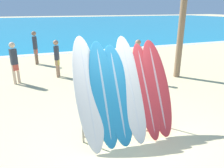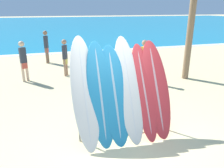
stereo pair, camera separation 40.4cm
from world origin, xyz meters
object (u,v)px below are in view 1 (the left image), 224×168
(surfboard_slot_4, at_px, (146,90))
(person_near_water, at_px, (35,47))
(surfboard_slot_1, at_px, (104,94))
(person_far_right, at_px, (57,57))
(surfboard_slot_3, at_px, (131,88))
(person_mid_beach, at_px, (14,62))
(person_far_left, at_px, (137,59))
(surfboard_slot_2, at_px, (118,94))
(surfboard_slot_5, at_px, (157,87))
(surfboard_rack, at_px, (125,114))
(surfboard_slot_0, at_px, (88,93))

(surfboard_slot_4, distance_m, person_near_water, 7.85)
(surfboard_slot_1, distance_m, person_far_right, 5.00)
(surfboard_slot_3, relative_size, person_mid_beach, 1.37)
(person_near_water, height_order, person_far_left, person_near_water)
(surfboard_slot_2, xyz_separation_m, person_mid_beach, (-2.19, 4.70, -0.14))
(surfboard_slot_4, relative_size, surfboard_slot_5, 0.97)
(surfboard_rack, relative_size, person_far_right, 1.29)
(person_far_left, bearing_deg, surfboard_rack, 115.13)
(surfboard_slot_4, bearing_deg, surfboard_slot_2, -179.57)
(surfboard_slot_4, relative_size, person_far_left, 1.22)
(person_far_right, bearing_deg, surfboard_slot_5, 44.03)
(surfboard_slot_1, xyz_separation_m, surfboard_slot_2, (0.30, -0.02, -0.05))
(surfboard_rack, relative_size, surfboard_slot_0, 0.90)
(surfboard_rack, height_order, person_far_left, person_far_left)
(surfboard_rack, distance_m, surfboard_slot_3, 0.60)
(surfboard_slot_5, xyz_separation_m, person_mid_beach, (-3.18, 4.68, -0.16))
(person_mid_beach, bearing_deg, person_near_water, 46.62)
(surfboard_slot_2, relative_size, person_mid_beach, 1.27)
(surfboard_slot_1, relative_size, surfboard_slot_4, 1.06)
(surfboard_slot_3, xyz_separation_m, person_mid_beach, (-2.52, 4.65, -0.22))
(person_near_water, height_order, person_far_right, person_near_water)
(surfboard_slot_3, xyz_separation_m, person_far_right, (-0.93, 4.96, -0.24))
(surfboard_slot_5, height_order, person_near_water, surfboard_slot_5)
(surfboard_slot_1, distance_m, surfboard_slot_5, 1.29)
(surfboard_rack, bearing_deg, surfboard_slot_0, 175.01)
(surfboard_rack, distance_m, person_far_right, 5.09)
(surfboard_slot_3, xyz_separation_m, surfboard_slot_4, (0.35, -0.04, -0.09))
(surfboard_rack, height_order, person_far_right, person_far_right)
(surfboard_slot_1, relative_size, surfboard_slot_2, 1.05)
(surfboard_slot_1, height_order, person_far_left, surfboard_slot_1)
(surfboard_slot_2, bearing_deg, person_near_water, 99.72)
(surfboard_slot_3, distance_m, person_mid_beach, 5.29)
(surfboard_slot_2, xyz_separation_m, person_far_left, (2.20, 3.31, -0.11))
(surfboard_slot_2, bearing_deg, surfboard_slot_4, 0.43)
(surfboard_slot_3, xyz_separation_m, person_near_water, (-1.64, 7.55, -0.17))
(person_far_left, bearing_deg, surfboard_slot_0, 105.41)
(surfboard_slot_3, bearing_deg, person_near_water, 102.23)
(surfboard_slot_5, relative_size, person_far_right, 1.33)
(surfboard_slot_5, bearing_deg, person_far_right, 107.64)
(surfboard_slot_5, bearing_deg, surfboard_slot_1, -179.91)
(surfboard_slot_1, bearing_deg, person_far_right, 93.35)
(surfboard_slot_0, height_order, surfboard_slot_4, surfboard_slot_0)
(surfboard_rack, xyz_separation_m, person_far_left, (2.02, 3.31, 0.39))
(surfboard_slot_2, height_order, person_near_water, surfboard_slot_2)
(surfboard_slot_2, distance_m, surfboard_slot_5, 0.99)
(surfboard_slot_0, relative_size, surfboard_slot_5, 1.08)
(surfboard_slot_0, xyz_separation_m, surfboard_slot_4, (1.32, -0.06, -0.11))
(person_near_water, relative_size, person_far_left, 1.02)
(surfboard_slot_4, xyz_separation_m, person_mid_beach, (-2.88, 4.69, -0.13))
(surfboard_slot_5, bearing_deg, surfboard_rack, -177.87)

